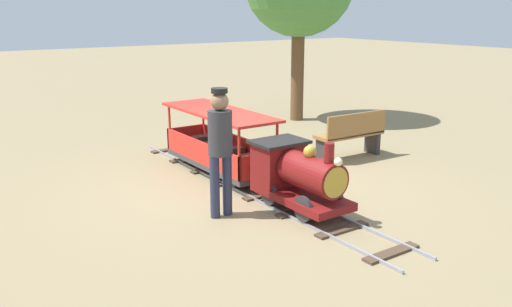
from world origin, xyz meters
name	(u,v)px	position (x,y,z in m)	size (l,w,h in m)	color
ground_plane	(250,187)	(0.00, 0.00, 0.00)	(60.00, 60.00, 0.00)	#8C7A56
track	(252,187)	(0.00, 0.05, 0.02)	(0.75, 6.05, 0.04)	gray
locomotive	(297,174)	(0.00, 1.08, 0.48)	(0.71, 1.45, 0.97)	maroon
passenger_car	(219,148)	(0.00, -0.85, 0.42)	(0.81, 2.35, 0.97)	#3F3F3F
conductor_person	(220,142)	(0.92, 0.72, 0.96)	(0.30, 0.30, 1.62)	#282D47
park_bench	(351,135)	(-2.34, -0.31, 0.42)	(1.31, 0.44, 0.82)	olive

